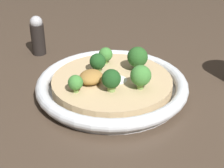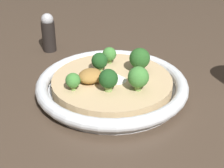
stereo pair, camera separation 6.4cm
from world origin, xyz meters
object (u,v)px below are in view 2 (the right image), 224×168
object	(u,v)px
broccoli_left	(140,59)
broccoli_back	(138,77)
broccoli_front_left	(109,54)
broccoli_right	(108,79)
broccoli_front	(100,61)
risotto_bowl	(112,85)
pepper_shaker	(48,32)
broccoli_front_right	(73,81)

from	to	relation	value
broccoli_left	broccoli_back	xyz separation A→B (m)	(0.07, 0.03, -0.00)
broccoli_back	broccoli_front_left	size ratio (longest dim) A/B	1.31
broccoli_left	broccoli_back	size ratio (longest dim) A/B	1.08
broccoli_right	broccoli_front	xyz separation A→B (m)	(-0.06, -0.05, -0.00)
risotto_bowl	pepper_shaker	distance (m)	0.25
risotto_bowl	broccoli_front	xyz separation A→B (m)	(-0.01, -0.04, 0.03)
risotto_bowl	broccoli_front	bearing A→B (deg)	-111.29
broccoli_left	broccoli_right	distance (m)	0.09
risotto_bowl	broccoli_front	distance (m)	0.05
broccoli_left	broccoli_front_left	xyz separation A→B (m)	(-0.00, -0.07, -0.01)
broccoli_right	pepper_shaker	size ratio (longest dim) A/B	0.44
risotto_bowl	broccoli_front_right	xyz separation A→B (m)	(0.07, -0.04, 0.03)
pepper_shaker	risotto_bowl	bearing A→B (deg)	67.90
broccoli_left	broccoli_front	xyz separation A→B (m)	(0.04, -0.07, -0.01)
risotto_bowl	broccoli_left	xyz separation A→B (m)	(-0.05, 0.03, 0.04)
broccoli_left	broccoli_back	bearing A→B (deg)	25.34
risotto_bowl	broccoli_back	size ratio (longest dim) A/B	6.43
broccoli_left	broccoli_back	distance (m)	0.07
risotto_bowl	pepper_shaker	world-z (taller)	pepper_shaker
risotto_bowl	broccoli_back	xyz separation A→B (m)	(0.01, 0.06, 0.04)
broccoli_back	broccoli_front_right	xyz separation A→B (m)	(0.06, -0.10, -0.01)
broccoli_left	broccoli_front_right	size ratio (longest dim) A/B	1.50
risotto_bowl	broccoli_front_right	distance (m)	0.09
broccoli_front	risotto_bowl	bearing A→B (deg)	68.71
broccoli_right	broccoli_back	world-z (taller)	broccoli_back
broccoli_front_left	pepper_shaker	size ratio (longest dim) A/B	0.37
broccoli_back	broccoli_front_right	bearing A→B (deg)	-59.49
broccoli_front_left	pepper_shaker	bearing A→B (deg)	-101.68
broccoli_front_right	broccoli_back	bearing A→B (deg)	120.51
broccoli_left	broccoli_front_left	world-z (taller)	broccoli_left
broccoli_front_right	pepper_shaker	xyz separation A→B (m)	(-0.16, -0.19, -0.00)
broccoli_back	broccoli_front_right	size ratio (longest dim) A/B	1.40
risotto_bowl	broccoli_front_right	size ratio (longest dim) A/B	8.98
broccoli_right	broccoli_front	size ratio (longest dim) A/B	1.08
broccoli_front_right	broccoli_front	xyz separation A→B (m)	(-0.08, 0.00, 0.00)
broccoli_right	broccoli_front_left	bearing A→B (deg)	-149.44
broccoli_front_right	broccoli_front	distance (m)	0.08
broccoli_right	broccoli_front	world-z (taller)	broccoli_right
broccoli_left	broccoli_right	world-z (taller)	broccoli_left
broccoli_front_left	broccoli_front	xyz separation A→B (m)	(0.04, 0.00, 0.00)
broccoli_front	pepper_shaker	bearing A→B (deg)	-112.25
broccoli_back	risotto_bowl	bearing A→B (deg)	-101.84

